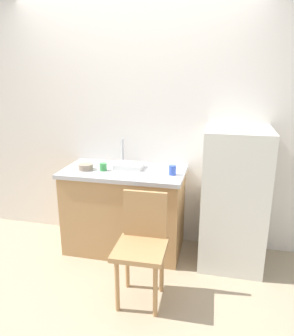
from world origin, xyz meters
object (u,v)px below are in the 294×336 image
Objects in this scene: chair at (142,243)px; cup_green at (103,167)px; dish_tray at (129,166)px; cup_blue at (172,170)px; terracotta_bowl at (86,167)px; refrigerator at (234,198)px.

cup_green is at bearing 129.24° from chair.
dish_tray is 3.09× the size of cup_blue.
cup_green is (0.18, 0.01, 0.01)m from terracotta_bowl.
cup_green is at bearing -178.46° from cup_blue.
cup_blue reaches higher than dish_tray.
dish_tray is (-0.32, 0.78, 0.40)m from chair.
terracotta_bowl is 1.92× the size of cup_green.
cup_blue reaches higher than chair.
dish_tray reaches higher than chair.
refrigerator is at bearing 3.14° from terracotta_bowl.
cup_blue is (-0.58, -0.05, 0.25)m from refrigerator.
chair is at bearing -40.90° from terracotta_bowl.
terracotta_bowl is at bearing -177.82° from cup_blue.
cup_green is (-0.55, 0.65, 0.41)m from chair.
dish_tray is 0.26m from cup_green.
cup_green is at bearing -177.07° from refrigerator.
terracotta_bowl reaches higher than dish_tray.
cup_green reaches higher than dish_tray.
cup_blue is 0.69m from cup_green.
refrigerator reaches higher than dish_tray.
cup_blue is at bearing -175.42° from refrigerator.
cup_blue is at bearing 1.54° from cup_green.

